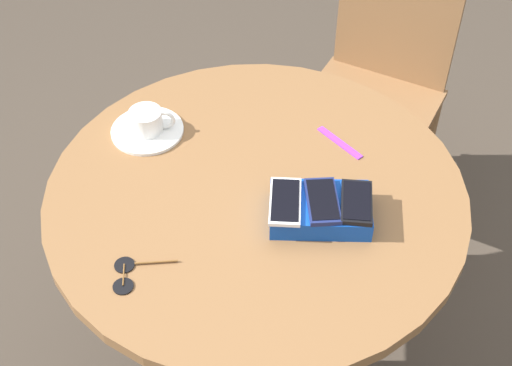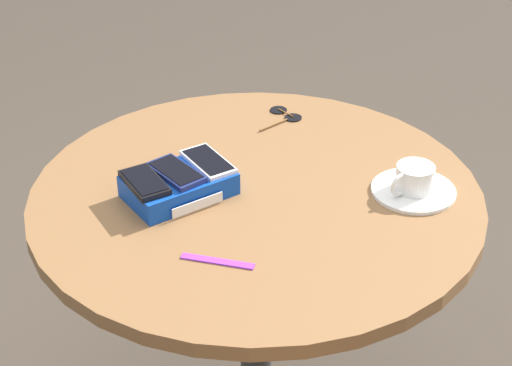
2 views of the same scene
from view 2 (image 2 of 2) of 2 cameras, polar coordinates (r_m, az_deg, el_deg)
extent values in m
cylinder|color=#2D2D2D|center=(1.94, 0.00, -10.22)|extent=(0.07, 0.07, 0.71)
cylinder|color=brown|center=(1.72, 0.00, -0.99)|extent=(0.91, 0.91, 0.03)
cube|color=#0F42AD|center=(1.69, -5.16, -0.15)|extent=(0.21, 0.14, 0.05)
cube|color=white|center=(1.65, -3.99, -1.39)|extent=(0.11, 0.01, 0.02)
cube|color=black|center=(1.65, -7.44, 0.03)|extent=(0.07, 0.12, 0.01)
cube|color=black|center=(1.65, -7.46, 0.22)|extent=(0.06, 0.11, 0.00)
cube|color=navy|center=(1.68, -5.36, 0.69)|extent=(0.08, 0.13, 0.01)
cube|color=black|center=(1.68, -5.37, 0.88)|extent=(0.07, 0.12, 0.00)
cube|color=silver|center=(1.71, -3.21, 1.42)|extent=(0.06, 0.13, 0.01)
cube|color=black|center=(1.71, -3.22, 1.57)|extent=(0.06, 0.12, 0.00)
cylinder|color=white|center=(1.73, 10.45, -0.50)|extent=(0.17, 0.17, 0.01)
cylinder|color=white|center=(1.72, 10.54, 0.35)|extent=(0.08, 0.08, 0.05)
cylinder|color=brown|center=(1.71, 10.61, 0.93)|extent=(0.07, 0.07, 0.00)
torus|color=white|center=(1.69, 9.60, -0.11)|extent=(0.05, 0.01, 0.05)
cube|color=purple|center=(1.52, -2.58, -5.23)|extent=(0.10, 0.11, 0.00)
cylinder|color=black|center=(2.02, 1.51, 4.88)|extent=(0.04, 0.04, 0.00)
cylinder|color=black|center=(1.98, 2.50, 4.37)|extent=(0.04, 0.04, 0.00)
cylinder|color=brown|center=(2.00, 2.00, 4.70)|extent=(0.01, 0.05, 0.00)
cylinder|color=brown|center=(1.95, 1.16, 3.90)|extent=(0.08, 0.02, 0.00)
camera|label=1|loc=(2.39, -18.52, 34.92)|focal=50.00mm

